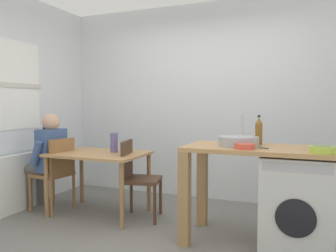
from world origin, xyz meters
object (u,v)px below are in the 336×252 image
(chair_opposite, at_px, (136,175))
(washing_machine, at_px, (296,203))
(dining_table, at_px, (99,161))
(vase, at_px, (114,143))
(chair_person_seat, at_px, (56,170))
(seated_person, at_px, (47,156))
(colander, at_px, (322,149))
(bottle_tall_green, at_px, (259,131))
(mixing_bowl, at_px, (245,146))

(chair_opposite, relative_size, washing_machine, 1.05)
(dining_table, height_order, vase, vase)
(chair_person_seat, height_order, chair_opposite, same)
(seated_person, xyz_separation_m, colander, (3.10, -0.30, 0.28))
(chair_opposite, distance_m, washing_machine, 1.74)
(chair_opposite, bearing_deg, chair_person_seat, -95.59)
(dining_table, relative_size, seated_person, 0.92)
(dining_table, height_order, bottle_tall_green, bottle_tall_green)
(dining_table, relative_size, chair_person_seat, 1.22)
(chair_opposite, relative_size, bottle_tall_green, 3.11)
(seated_person, bearing_deg, bottle_tall_green, -81.57)
(chair_opposite, xyz_separation_m, mixing_bowl, (1.29, -0.40, 0.44))
(washing_machine, bearing_deg, chair_person_seat, 178.63)
(chair_person_seat, relative_size, vase, 3.87)
(chair_opposite, bearing_deg, seated_person, -97.47)
(dining_table, height_order, seated_person, seated_person)
(vase, bearing_deg, mixing_bowl, -16.21)
(chair_opposite, relative_size, seated_person, 0.75)
(seated_person, bearing_deg, chair_opposite, -77.87)
(bottle_tall_green, xyz_separation_m, mixing_bowl, (-0.07, -0.38, -0.10))
(chair_person_seat, xyz_separation_m, colander, (2.94, -0.28, 0.44))
(chair_opposite, bearing_deg, dining_table, -99.50)
(mixing_bowl, bearing_deg, colander, -1.85)
(washing_machine, relative_size, colander, 4.30)
(mixing_bowl, distance_m, colander, 0.62)
(washing_machine, height_order, vase, vase)
(dining_table, relative_size, mixing_bowl, 6.14)
(chair_opposite, distance_m, vase, 0.48)
(bottle_tall_green, bearing_deg, chair_person_seat, -177.18)
(bottle_tall_green, distance_m, colander, 0.69)
(dining_table, xyz_separation_m, colander, (2.39, -0.39, 0.31))
(seated_person, xyz_separation_m, vase, (0.86, 0.19, 0.19))
(dining_table, height_order, washing_machine, washing_machine)
(bottle_tall_green, bearing_deg, mixing_bowl, -100.58)
(seated_person, height_order, vase, seated_person)
(chair_opposite, xyz_separation_m, bottle_tall_green, (1.37, -0.02, 0.54))
(chair_person_seat, bearing_deg, washing_machine, -85.20)
(chair_opposite, height_order, bottle_tall_green, bottle_tall_green)
(chair_person_seat, height_order, bottle_tall_green, bottle_tall_green)
(dining_table, distance_m, chair_person_seat, 0.57)
(chair_person_seat, bearing_deg, mixing_bowl, -90.31)
(chair_person_seat, height_order, seated_person, seated_person)
(bottle_tall_green, relative_size, mixing_bowl, 1.61)
(seated_person, distance_m, mixing_bowl, 2.51)
(chair_opposite, bearing_deg, mixing_bowl, 59.23)
(chair_opposite, bearing_deg, colander, 64.09)
(dining_table, bearing_deg, chair_person_seat, -168.81)
(mixing_bowl, bearing_deg, dining_table, 168.15)
(seated_person, xyz_separation_m, bottle_tall_green, (2.55, 0.10, 0.38))
(seated_person, xyz_separation_m, mixing_bowl, (2.48, -0.28, 0.28))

